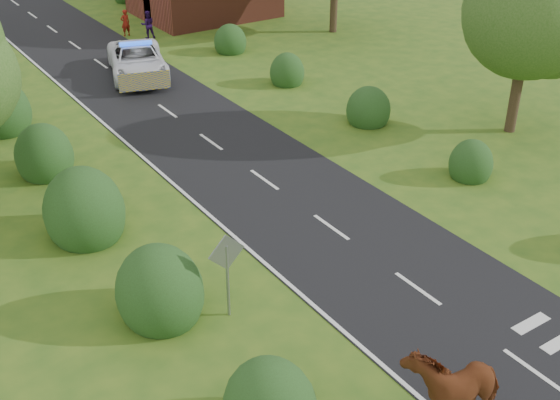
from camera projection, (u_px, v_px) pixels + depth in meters
ground at (418, 289)px, 19.82m from camera, size 120.00×120.00×0.00m
road at (178, 118)px, 30.67m from camera, size 6.00×70.00×0.02m
road_markings at (165, 143)px, 28.38m from camera, size 4.96×70.00×0.01m
hedgerow_left at (53, 169)px, 24.74m from camera, size 2.75×50.41×3.00m
hedgerow_right at (350, 102)px, 30.87m from camera, size 2.10×45.78×2.10m
tree_right_a at (535, 18)px, 27.22m from camera, size 5.33×5.20×7.56m
road_sign at (227, 264)px, 18.03m from camera, size 1.06×0.08×2.53m
cow at (452, 388)px, 15.24m from camera, size 2.59×1.60×1.74m
police_van at (137, 61)px, 35.13m from camera, size 4.29×6.32×1.75m
pedestrian_red at (125, 23)px, 41.41m from camera, size 0.59×0.41×1.56m
pedestrian_purple at (148, 24)px, 40.97m from camera, size 0.91×0.79×1.61m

